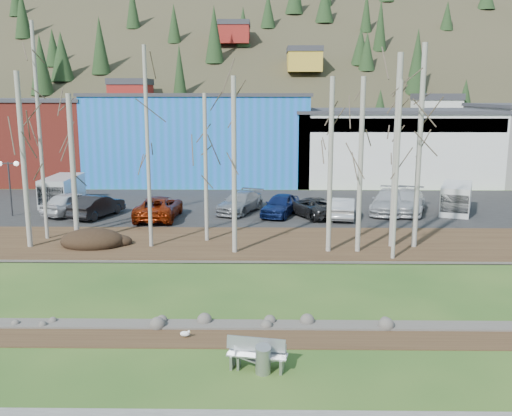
{
  "coord_description": "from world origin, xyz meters",
  "views": [
    {
      "loc": [
        0.08,
        -16.23,
        8.25
      ],
      "look_at": [
        -0.35,
        12.39,
        2.5
      ],
      "focal_mm": 40.0,
      "sensor_mm": 36.0,
      "label": 1
    }
  ],
  "objects_px": {
    "bench_damaged": "(261,356)",
    "van_grey": "(61,191)",
    "litter_bin": "(263,361)",
    "seagull": "(185,334)",
    "bench_intact": "(257,354)",
    "car_1": "(97,206)",
    "car_8": "(389,202)",
    "car_2": "(159,207)",
    "car_7": "(408,202)",
    "car_6": "(312,207)",
    "car_0": "(73,203)",
    "car_5": "(343,208)",
    "car_4": "(281,205)",
    "van_white": "(456,199)",
    "street_lamp": "(9,173)",
    "car_3": "(240,202)"
  },
  "relations": [
    {
      "from": "car_0",
      "to": "car_2",
      "type": "xyz_separation_m",
      "value": [
        6.13,
        -1.29,
        -0.04
      ]
    },
    {
      "from": "litter_bin",
      "to": "car_3",
      "type": "bearing_deg",
      "value": 94.12
    },
    {
      "from": "car_5",
      "to": "car_7",
      "type": "relative_size",
      "value": 0.78
    },
    {
      "from": "car_8",
      "to": "bench_intact",
      "type": "bearing_deg",
      "value": -93.04
    },
    {
      "from": "car_1",
      "to": "car_3",
      "type": "xyz_separation_m",
      "value": [
        9.51,
        1.69,
        -0.04
      ]
    },
    {
      "from": "car_5",
      "to": "van_grey",
      "type": "relative_size",
      "value": 0.87
    },
    {
      "from": "bench_intact",
      "to": "car_8",
      "type": "bearing_deg",
      "value": 79.32
    },
    {
      "from": "car_2",
      "to": "car_7",
      "type": "height_order",
      "value": "car_7"
    },
    {
      "from": "car_1",
      "to": "street_lamp",
      "type": "bearing_deg",
      "value": 17.07
    },
    {
      "from": "car_0",
      "to": "car_7",
      "type": "distance_m",
      "value": 23.07
    },
    {
      "from": "car_1",
      "to": "car_5",
      "type": "distance_m",
      "value": 16.43
    },
    {
      "from": "car_1",
      "to": "van_grey",
      "type": "relative_size",
      "value": 0.95
    },
    {
      "from": "litter_bin",
      "to": "car_5",
      "type": "distance_m",
      "value": 21.93
    },
    {
      "from": "van_grey",
      "to": "car_8",
      "type": "bearing_deg",
      "value": -5.5
    },
    {
      "from": "car_1",
      "to": "car_8",
      "type": "xyz_separation_m",
      "value": [
        19.83,
        1.73,
        0.03
      ]
    },
    {
      "from": "bench_intact",
      "to": "car_7",
      "type": "relative_size",
      "value": 0.36
    },
    {
      "from": "car_7",
      "to": "car_8",
      "type": "distance_m",
      "value": 1.32
    },
    {
      "from": "bench_damaged",
      "to": "van_grey",
      "type": "xyz_separation_m",
      "value": [
        -14.96,
        25.23,
        0.82
      ]
    },
    {
      "from": "bench_intact",
      "to": "car_1",
      "type": "relative_size",
      "value": 0.42
    },
    {
      "from": "bench_damaged",
      "to": "car_4",
      "type": "height_order",
      "value": "car_4"
    },
    {
      "from": "car_3",
      "to": "car_5",
      "type": "xyz_separation_m",
      "value": [
        6.92,
        -1.78,
        -0.02
      ]
    },
    {
      "from": "litter_bin",
      "to": "seagull",
      "type": "distance_m",
      "value": 3.65
    },
    {
      "from": "litter_bin",
      "to": "car_5",
      "type": "xyz_separation_m",
      "value": [
        5.26,
        21.28,
        0.43
      ]
    },
    {
      "from": "car_6",
      "to": "car_7",
      "type": "distance_m",
      "value": 6.85
    },
    {
      "from": "litter_bin",
      "to": "car_8",
      "type": "relative_size",
      "value": 0.15
    },
    {
      "from": "car_2",
      "to": "car_6",
      "type": "xyz_separation_m",
      "value": [
        10.2,
        0.9,
        -0.1
      ]
    },
    {
      "from": "car_7",
      "to": "seagull",
      "type": "bearing_deg",
      "value": -103.34
    },
    {
      "from": "car_2",
      "to": "car_4",
      "type": "xyz_separation_m",
      "value": [
        8.06,
        1.07,
        -0.02
      ]
    },
    {
      "from": "litter_bin",
      "to": "car_4",
      "type": "height_order",
      "value": "car_4"
    },
    {
      "from": "street_lamp",
      "to": "car_0",
      "type": "xyz_separation_m",
      "value": [
        3.95,
        0.62,
        -2.14
      ]
    },
    {
      "from": "car_2",
      "to": "car_8",
      "type": "distance_m",
      "value": 15.76
    },
    {
      "from": "street_lamp",
      "to": "car_7",
      "type": "distance_m",
      "value": 27.14
    },
    {
      "from": "car_5",
      "to": "car_8",
      "type": "xyz_separation_m",
      "value": [
        3.4,
        1.83,
        0.09
      ]
    },
    {
      "from": "car_2",
      "to": "car_5",
      "type": "relative_size",
      "value": 1.31
    },
    {
      "from": "bench_intact",
      "to": "car_2",
      "type": "height_order",
      "value": "car_2"
    },
    {
      "from": "car_1",
      "to": "car_4",
      "type": "relative_size",
      "value": 1.04
    },
    {
      "from": "car_0",
      "to": "car_4",
      "type": "relative_size",
      "value": 1.08
    },
    {
      "from": "car_3",
      "to": "car_7",
      "type": "relative_size",
      "value": 0.9
    },
    {
      "from": "car_4",
      "to": "car_7",
      "type": "distance_m",
      "value": 8.93
    },
    {
      "from": "car_2",
      "to": "van_grey",
      "type": "height_order",
      "value": "van_grey"
    },
    {
      "from": "street_lamp",
      "to": "seagull",
      "type": "bearing_deg",
      "value": -54.28
    },
    {
      "from": "car_3",
      "to": "car_4",
      "type": "distance_m",
      "value": 2.98
    },
    {
      "from": "litter_bin",
      "to": "car_7",
      "type": "height_order",
      "value": "car_7"
    },
    {
      "from": "seagull",
      "to": "car_1",
      "type": "xyz_separation_m",
      "value": [
        -8.49,
        18.91,
        0.72
      ]
    },
    {
      "from": "car_6",
      "to": "car_1",
      "type": "bearing_deg",
      "value": -25.94
    },
    {
      "from": "bench_intact",
      "to": "van_white",
      "type": "distance_m",
      "value": 26.48
    },
    {
      "from": "car_1",
      "to": "bench_intact",
      "type": "bearing_deg",
      "value": 136.61
    },
    {
      "from": "car_5",
      "to": "litter_bin",
      "type": "bearing_deg",
      "value": 84.8
    },
    {
      "from": "car_4",
      "to": "car_6",
      "type": "distance_m",
      "value": 2.14
    },
    {
      "from": "bench_damaged",
      "to": "car_6",
      "type": "relative_size",
      "value": 0.34
    }
  ]
}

